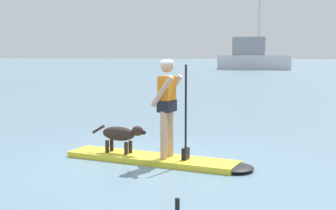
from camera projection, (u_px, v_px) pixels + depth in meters
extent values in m
plane|color=slate|center=(151.00, 162.00, 8.11)|extent=(400.00, 400.00, 0.00)
cube|color=yellow|center=(151.00, 159.00, 8.11)|extent=(3.18, 1.07, 0.10)
ellipsoid|color=black|center=(237.00, 168.00, 7.45)|extent=(0.64, 0.70, 0.10)
cylinder|color=tan|center=(170.00, 133.00, 8.04)|extent=(0.12, 0.12, 0.82)
cylinder|color=tan|center=(164.00, 135.00, 7.81)|extent=(0.12, 0.12, 0.82)
cube|color=black|center=(167.00, 106.00, 7.87)|extent=(0.27, 0.39, 0.20)
cube|color=orange|center=(167.00, 93.00, 7.85)|extent=(0.24, 0.36, 0.59)
sphere|color=tan|center=(167.00, 66.00, 7.80)|extent=(0.22, 0.22, 0.22)
ellipsoid|color=white|center=(167.00, 62.00, 7.79)|extent=(0.23, 0.23, 0.11)
cylinder|color=tan|center=(172.00, 90.00, 8.01)|extent=(0.43, 0.14, 0.54)
cylinder|color=tan|center=(162.00, 91.00, 7.67)|extent=(0.43, 0.14, 0.54)
cylinder|color=black|center=(186.00, 113.00, 7.74)|extent=(0.04, 0.04, 1.61)
cube|color=black|center=(186.00, 154.00, 7.81)|extent=(0.10, 0.19, 0.20)
ellipsoid|color=#2D231E|center=(119.00, 134.00, 8.34)|extent=(0.69, 0.30, 0.26)
ellipsoid|color=#2D231E|center=(138.00, 131.00, 8.17)|extent=(0.24, 0.19, 0.18)
ellipsoid|color=black|center=(143.00, 132.00, 8.12)|extent=(0.13, 0.09, 0.08)
cylinder|color=#2D231E|center=(99.00, 129.00, 8.52)|extent=(0.27, 0.08, 0.18)
cylinder|color=#2D231E|center=(130.00, 147.00, 8.35)|extent=(0.07, 0.07, 0.22)
cylinder|color=#2D231E|center=(126.00, 148.00, 8.21)|extent=(0.07, 0.07, 0.22)
cylinder|color=#2D231E|center=(112.00, 145.00, 8.52)|extent=(0.07, 0.07, 0.22)
cylinder|color=#2D231E|center=(107.00, 147.00, 8.38)|extent=(0.07, 0.07, 0.22)
cube|color=silver|center=(255.00, 62.00, 57.80)|extent=(9.04, 3.04, 1.79)
cube|color=gray|center=(250.00, 46.00, 57.78)|extent=(4.08, 2.26, 2.28)
cylinder|color=silver|center=(259.00, 27.00, 57.18)|extent=(0.20, 0.20, 7.03)
cylinder|color=silver|center=(250.00, 46.00, 57.77)|extent=(3.16, 0.16, 0.14)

